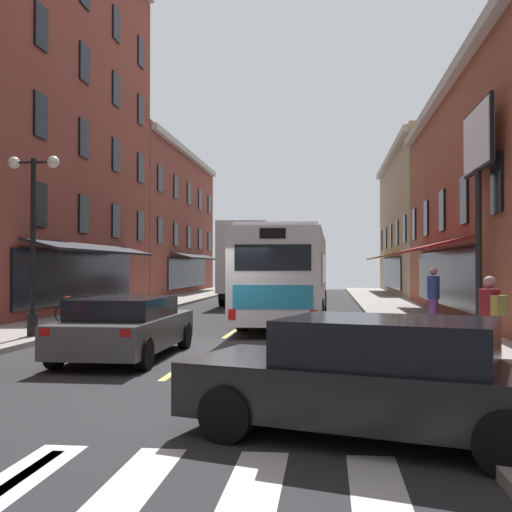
{
  "coord_description": "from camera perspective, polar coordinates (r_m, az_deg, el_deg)",
  "views": [
    {
      "loc": [
        2.86,
        -15.22,
        1.97
      ],
      "look_at": [
        0.41,
        6.08,
        2.35
      ],
      "focal_mm": 43.8,
      "sensor_mm": 36.0,
      "label": 1
    }
  ],
  "objects": [
    {
      "name": "bicycle_near",
      "position": [
        20.65,
        -15.67,
        -5.05
      ],
      "size": [
        1.71,
        0.48,
        0.91
      ],
      "color": "black",
      "rests_on": "sidewalk_left"
    },
    {
      "name": "billboard_sign",
      "position": [
        18.72,
        19.62,
        8.33
      ],
      "size": [
        0.4,
        3.11,
        6.35
      ],
      "color": "black",
      "rests_on": "sidewalk_right"
    },
    {
      "name": "pedestrian_mid",
      "position": [
        19.39,
        15.9,
        -3.59
      ],
      "size": [
        0.36,
        0.36,
        1.82
      ],
      "rotation": [
        0.0,
        0.0,
        1.92
      ],
      "color": "#66387F",
      "rests_on": "sidewalk_right"
    },
    {
      "name": "sidewalk_right",
      "position": [
        15.64,
        17.89,
        -7.94
      ],
      "size": [
        3.0,
        80.0,
        0.14
      ],
      "primitive_type": "cube",
      "color": "gray",
      "rests_on": "ground"
    },
    {
      "name": "crosswalk_near",
      "position": [
        6.27,
        -22.3,
        -19.21
      ],
      "size": [
        7.1,
        2.8,
        0.01
      ],
      "color": "silver",
      "rests_on": "ground"
    },
    {
      "name": "street_lamp_twin",
      "position": [
        17.61,
        -19.69,
        1.75
      ],
      "size": [
        1.42,
        0.32,
        4.78
      ],
      "color": "black",
      "rests_on": "sidewalk_left"
    },
    {
      "name": "sedan_far",
      "position": [
        13.88,
        -11.79,
        -6.32
      ],
      "size": [
        2.04,
        4.66,
        1.31
      ],
      "color": "#515154",
      "rests_on": "ground"
    },
    {
      "name": "sedan_mid",
      "position": [
        7.47,
        11.12,
        -10.79
      ],
      "size": [
        4.69,
        3.07,
        1.38
      ],
      "color": "black",
      "rests_on": "ground"
    },
    {
      "name": "transit_bus",
      "position": [
        22.48,
        2.97,
        -1.71
      ],
      "size": [
        2.71,
        11.76,
        3.23
      ],
      "color": "silver",
      "rests_on": "ground"
    },
    {
      "name": "pedestrian_near",
      "position": [
        12.05,
        20.64,
        -5.46
      ],
      "size": [
        0.44,
        0.52,
        1.67
      ],
      "rotation": [
        0.0,
        0.0,
        0.48
      ],
      "color": "#33663F",
      "rests_on": "sidewalk_right"
    },
    {
      "name": "sedan_near",
      "position": [
        44.48,
        1.43,
        -2.6
      ],
      "size": [
        1.98,
        4.67,
        1.44
      ],
      "color": "maroon",
      "rests_on": "ground"
    },
    {
      "name": "box_truck",
      "position": [
        32.7,
        -0.79,
        -0.73
      ],
      "size": [
        2.59,
        6.9,
        4.2
      ],
      "color": "white",
      "rests_on": "ground"
    },
    {
      "name": "ground_plane",
      "position": [
        15.62,
        -4.09,
        -8.44
      ],
      "size": [
        34.8,
        80.0,
        0.1
      ],
      "primitive_type": "cube",
      "color": "#28282B"
    },
    {
      "name": "lane_centre_dashes",
      "position": [
        15.37,
        -4.27,
        -8.36
      ],
      "size": [
        0.14,
        73.9,
        0.01
      ],
      "color": "#DBCC4C",
      "rests_on": "ground"
    }
  ]
}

